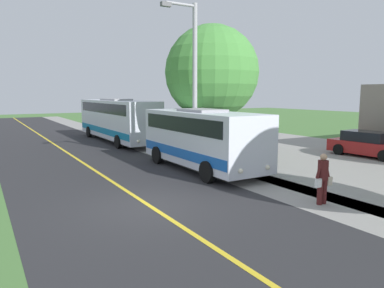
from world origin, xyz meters
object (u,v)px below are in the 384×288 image
at_px(street_light_pole, 193,77).
at_px(parked_car_near, 369,145).
at_px(transit_bus_rear, 116,118).
at_px(tree_curbside, 212,72).
at_px(pedestrian_with_bags, 323,177).
at_px(shuttle_bus_front, 202,136).

xyz_separation_m(street_light_pole, parked_car_near, (-9.87, 3.32, -3.74)).
bearing_deg(transit_bus_rear, tree_curbside, 108.86).
distance_m(transit_bus_rear, pedestrian_with_bags, 18.82).
distance_m(shuttle_bus_front, transit_bus_rear, 12.07).
height_order(shuttle_bus_front, tree_curbside, tree_curbside).
height_order(shuttle_bus_front, pedestrian_with_bags, shuttle_bus_front).
relative_size(pedestrian_with_bags, tree_curbside, 0.22).
bearing_deg(tree_curbside, parked_car_near, 143.82).
bearing_deg(transit_bus_rear, shuttle_bus_front, 90.33).
xyz_separation_m(pedestrian_with_bags, tree_curbside, (-2.44, -10.20, 3.94)).
xyz_separation_m(transit_bus_rear, pedestrian_with_bags, (-0.50, 18.80, -0.87)).
distance_m(transit_bus_rear, street_light_pole, 10.98).
bearing_deg(tree_curbside, shuttle_bus_front, 50.47).
bearing_deg(shuttle_bus_front, tree_curbside, -129.53).
relative_size(transit_bus_rear, street_light_pole, 1.47).
bearing_deg(pedestrian_with_bags, tree_curbside, -103.43).
height_order(transit_bus_rear, street_light_pole, street_light_pole).
xyz_separation_m(transit_bus_rear, tree_curbside, (-2.94, 8.59, 3.07)).
height_order(street_light_pole, parked_car_near, street_light_pole).
relative_size(shuttle_bus_front, street_light_pole, 0.97).
bearing_deg(street_light_pole, shuttle_bus_front, 76.37).
height_order(transit_bus_rear, tree_curbside, tree_curbside).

